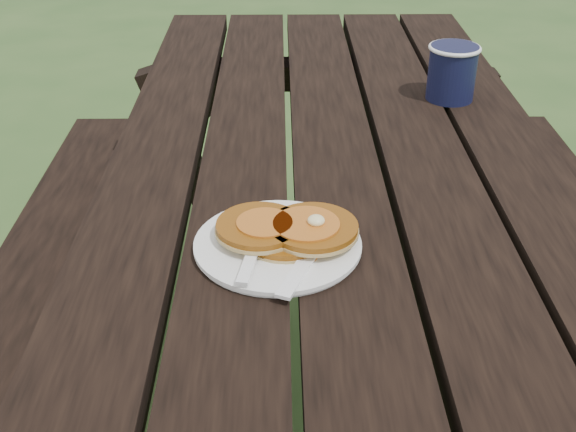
{
  "coord_description": "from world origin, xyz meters",
  "views": [
    {
      "loc": [
        -0.09,
        -1.04,
        1.28
      ],
      "look_at": [
        -0.08,
        -0.24,
        0.8
      ],
      "focal_mm": 45.0,
      "sensor_mm": 36.0,
      "label": 1
    }
  ],
  "objects_px": {
    "pancake_stack": "(288,230)",
    "coffee_cup": "(452,69)",
    "picnic_table": "(330,346)",
    "plate": "(278,246)"
  },
  "relations": [
    {
      "from": "pancake_stack",
      "to": "coffee_cup",
      "type": "xyz_separation_m",
      "value": [
        0.32,
        0.52,
        0.04
      ]
    },
    {
      "from": "picnic_table",
      "to": "coffee_cup",
      "type": "distance_m",
      "value": 0.58
    },
    {
      "from": "picnic_table",
      "to": "plate",
      "type": "distance_m",
      "value": 0.47
    },
    {
      "from": "picnic_table",
      "to": "pancake_stack",
      "type": "relative_size",
      "value": 9.52
    },
    {
      "from": "plate",
      "to": "picnic_table",
      "type": "bearing_deg",
      "value": 68.12
    },
    {
      "from": "picnic_table",
      "to": "coffee_cup",
      "type": "height_order",
      "value": "coffee_cup"
    },
    {
      "from": "plate",
      "to": "pancake_stack",
      "type": "bearing_deg",
      "value": 30.94
    },
    {
      "from": "picnic_table",
      "to": "coffee_cup",
      "type": "xyz_separation_m",
      "value": [
        0.24,
        0.29,
        0.44
      ]
    },
    {
      "from": "pancake_stack",
      "to": "coffee_cup",
      "type": "bearing_deg",
      "value": 58.18
    },
    {
      "from": "picnic_table",
      "to": "plate",
      "type": "relative_size",
      "value": 8.29
    }
  ]
}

